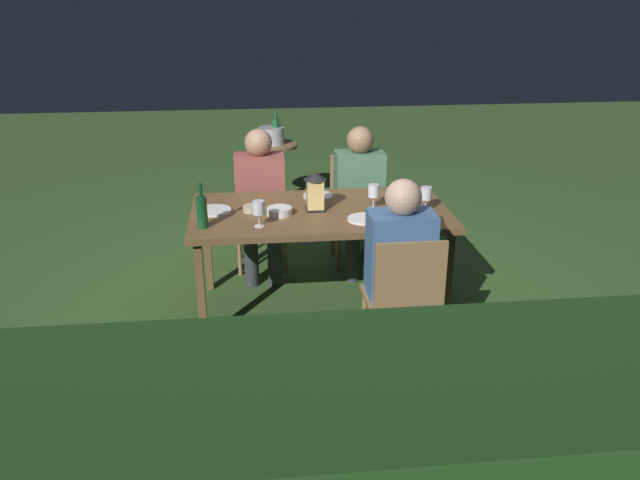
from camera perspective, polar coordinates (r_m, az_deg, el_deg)
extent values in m
plane|color=#385B28|center=(4.60, 0.00, -5.98)|extent=(16.00, 16.00, 0.00)
cube|color=brown|center=(4.31, 0.00, 2.45)|extent=(1.74, 0.91, 0.04)
cube|color=brown|center=(4.94, 8.75, 0.21)|extent=(0.05, 0.05, 0.69)
cube|color=brown|center=(4.80, -10.05, -0.57)|extent=(0.05, 0.05, 0.69)
cube|color=brown|center=(4.26, 11.35, -3.61)|extent=(0.05, 0.05, 0.69)
cube|color=brown|center=(4.09, -10.62, -4.68)|extent=(0.05, 0.05, 0.69)
cube|color=#937047|center=(3.78, 7.24, -5.27)|extent=(0.42, 0.40, 0.03)
cube|color=#937047|center=(3.52, 8.10, -3.38)|extent=(0.40, 0.03, 0.42)
cylinder|color=#937047|center=(4.00, 4.00, -7.19)|extent=(0.03, 0.03, 0.42)
cylinder|color=#937047|center=(4.08, 9.02, -6.85)|extent=(0.03, 0.03, 0.42)
cylinder|color=#937047|center=(3.71, 4.93, -9.71)|extent=(0.03, 0.03, 0.42)
cylinder|color=#937047|center=(3.79, 10.34, -9.28)|extent=(0.03, 0.03, 0.42)
cube|color=#426699|center=(3.73, 7.22, -1.22)|extent=(0.38, 0.24, 0.50)
sphere|color=#D1A889|center=(3.61, 7.48, 3.83)|extent=(0.21, 0.21, 0.21)
cylinder|color=#426699|center=(3.93, 5.32, -3.67)|extent=(0.13, 0.36, 0.13)
cylinder|color=#426699|center=(3.97, 7.87, -3.52)|extent=(0.13, 0.36, 0.13)
cylinder|color=#333338|center=(4.17, 4.77, -5.68)|extent=(0.11, 0.11, 0.45)
cylinder|color=#333338|center=(4.21, 7.19, -5.53)|extent=(0.11, 0.11, 0.45)
cube|color=#937047|center=(5.19, 3.35, 2.52)|extent=(0.42, 0.40, 0.03)
cube|color=#937047|center=(5.29, 3.07, 5.48)|extent=(0.40, 0.02, 0.42)
cylinder|color=#937047|center=(5.14, 5.59, -0.41)|extent=(0.03, 0.03, 0.42)
cylinder|color=#937047|center=(5.08, 1.61, -0.58)|extent=(0.03, 0.03, 0.42)
cylinder|color=#937047|center=(5.45, 4.87, 0.94)|extent=(0.03, 0.03, 0.42)
cylinder|color=#937047|center=(5.40, 1.12, 0.79)|extent=(0.03, 0.03, 0.42)
cube|color=#4C7A5B|center=(5.05, 3.53, 5.13)|extent=(0.38, 0.24, 0.50)
sphere|color=#997051|center=(4.96, 3.62, 8.94)|extent=(0.21, 0.21, 0.21)
cylinder|color=#4C7A5B|center=(5.01, 4.75, 2.10)|extent=(0.13, 0.36, 0.13)
cylinder|color=#4C7A5B|center=(4.98, 2.72, 2.03)|extent=(0.13, 0.36, 0.13)
cylinder|color=#333338|center=(4.95, 5.01, -1.12)|extent=(0.11, 0.11, 0.45)
cylinder|color=#333338|center=(4.92, 2.95, -1.21)|extent=(0.11, 0.11, 0.45)
cube|color=#937047|center=(5.12, -5.32, 2.19)|extent=(0.42, 0.40, 0.03)
cube|color=#937047|center=(5.23, -5.46, 5.20)|extent=(0.40, 0.02, 0.42)
cylinder|color=#937047|center=(5.05, -3.15, -0.78)|extent=(0.03, 0.03, 0.42)
cylinder|color=#937047|center=(5.04, -7.23, -0.95)|extent=(0.03, 0.03, 0.42)
cylinder|color=#937047|center=(5.36, -3.36, 0.61)|extent=(0.03, 0.03, 0.42)
cylinder|color=#937047|center=(5.36, -7.21, 0.45)|extent=(0.03, 0.03, 0.42)
cube|color=#9E4C47|center=(4.98, -5.41, 4.83)|extent=(0.38, 0.24, 0.50)
sphere|color=tan|center=(4.89, -5.56, 8.70)|extent=(0.21, 0.21, 0.21)
cylinder|color=#9E4C47|center=(4.92, -4.23, 1.76)|extent=(0.13, 0.36, 0.13)
cylinder|color=#9E4C47|center=(4.92, -6.33, 1.68)|extent=(0.13, 0.36, 0.13)
cylinder|color=#333338|center=(4.86, -4.08, -1.52)|extent=(0.11, 0.11, 0.45)
cylinder|color=#333338|center=(4.86, -6.20, -1.61)|extent=(0.11, 0.11, 0.45)
cube|color=black|center=(4.30, -0.44, 2.83)|extent=(0.12, 0.12, 0.01)
cube|color=#F9D17A|center=(4.27, -0.44, 4.19)|extent=(0.11, 0.11, 0.20)
cone|color=black|center=(4.23, -0.45, 5.80)|extent=(0.15, 0.15, 0.05)
cylinder|color=#144723|center=(4.02, -10.54, 2.45)|extent=(0.07, 0.07, 0.20)
cylinder|color=#144723|center=(3.98, -10.69, 4.42)|extent=(0.03, 0.03, 0.09)
cylinder|color=silver|center=(4.35, 4.80, 2.87)|extent=(0.06, 0.06, 0.00)
cylinder|color=silver|center=(4.33, 4.81, 3.39)|extent=(0.01, 0.01, 0.08)
cylinder|color=silver|center=(4.31, 4.85, 4.43)|extent=(0.08, 0.08, 0.08)
cylinder|color=maroon|center=(4.32, 4.84, 4.13)|extent=(0.07, 0.07, 0.03)
cylinder|color=silver|center=(4.34, 9.42, 2.59)|extent=(0.06, 0.06, 0.00)
cylinder|color=silver|center=(4.32, 9.45, 3.12)|extent=(0.01, 0.01, 0.08)
cylinder|color=silver|center=(4.30, 9.52, 4.16)|extent=(0.08, 0.08, 0.08)
cylinder|color=maroon|center=(4.31, 9.50, 3.86)|extent=(0.07, 0.07, 0.03)
cylinder|color=silver|center=(4.02, -5.47, 1.24)|extent=(0.06, 0.06, 0.00)
cylinder|color=silver|center=(4.01, -5.49, 1.80)|extent=(0.01, 0.01, 0.08)
cylinder|color=silver|center=(3.98, -5.54, 2.92)|extent=(0.08, 0.08, 0.08)
cylinder|color=maroon|center=(3.99, -5.52, 2.60)|extent=(0.07, 0.07, 0.03)
cylinder|color=silver|center=(4.58, -0.16, 4.00)|extent=(0.22, 0.22, 0.01)
cylinder|color=white|center=(4.33, -9.51, 2.62)|extent=(0.23, 0.23, 0.01)
cylinder|color=silver|center=(4.69, 7.53, 4.24)|extent=(0.20, 0.20, 0.01)
cylinder|color=white|center=(4.12, 3.97, 1.90)|extent=(0.21, 0.21, 0.01)
cylinder|color=silver|center=(4.21, -3.66, 2.60)|extent=(0.17, 0.17, 0.05)
cylinder|color=#424C1E|center=(4.21, -3.66, 2.73)|extent=(0.14, 0.14, 0.01)
cylinder|color=#9E5138|center=(4.41, 7.44, 3.31)|extent=(0.11, 0.11, 0.05)
cylinder|color=tan|center=(4.40, 7.45, 3.43)|extent=(0.10, 0.10, 0.01)
cylinder|color=#BCAD8E|center=(4.29, -6.16, 2.82)|extent=(0.11, 0.11, 0.04)
cylinder|color=#477533|center=(4.29, -6.17, 2.93)|extent=(0.10, 0.10, 0.01)
cylinder|color=brown|center=(6.57, -4.35, 8.45)|extent=(0.52, 0.52, 0.03)
cylinder|color=brown|center=(6.65, -4.27, 5.73)|extent=(0.07, 0.07, 0.62)
cylinder|color=brown|center=(6.74, -4.21, 3.31)|extent=(0.39, 0.39, 0.02)
cylinder|color=#B2B7BF|center=(6.55, -4.38, 9.33)|extent=(0.26, 0.26, 0.17)
cylinder|color=white|center=(6.54, -4.39, 9.69)|extent=(0.23, 0.23, 0.04)
cylinder|color=#1E5B2D|center=(6.53, -4.00, 10.10)|extent=(0.07, 0.07, 0.16)
cylinder|color=#1E5B2D|center=(6.51, -4.03, 11.18)|extent=(0.03, 0.03, 0.09)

